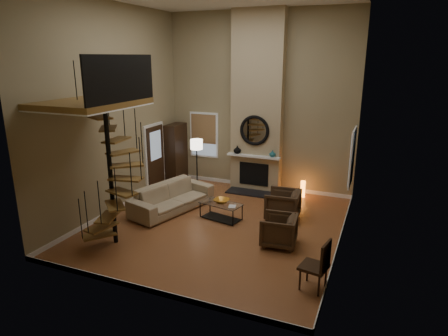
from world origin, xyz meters
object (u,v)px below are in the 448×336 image
at_px(coffee_table, 221,209).
at_px(side_chair, 319,264).
at_px(armchair_far, 282,231).
at_px(floor_lamp, 197,149).
at_px(hutch, 176,154).
at_px(armchair_near, 286,205).
at_px(sofa, 172,197).
at_px(accent_lamp, 303,189).

distance_m(coffee_table, side_chair, 3.71).
bearing_deg(side_chair, armchair_far, 125.38).
bearing_deg(coffee_table, side_chair, -38.49).
bearing_deg(floor_lamp, hutch, 145.32).
distance_m(armchair_near, side_chair, 3.35).
xyz_separation_m(coffee_table, side_chair, (2.90, -2.31, 0.24)).
relative_size(hutch, sofa, 0.83).
xyz_separation_m(floor_lamp, side_chair, (4.42, -3.98, -0.89)).
height_order(sofa, accent_lamp, sofa).
bearing_deg(sofa, armchair_far, -88.76).
bearing_deg(armchair_far, side_chair, 29.64).
bearing_deg(coffee_table, armchair_far, -24.09).
bearing_deg(accent_lamp, floor_lamp, -164.92).
distance_m(hutch, armchair_far, 5.66).
xyz_separation_m(sofa, floor_lamp, (-0.02, 1.62, 1.02)).
height_order(hutch, floor_lamp, hutch).
bearing_deg(armchair_far, accent_lamp, 177.83).
relative_size(armchair_near, accent_lamp, 1.70).
bearing_deg(armchair_near, armchair_far, 7.27).
bearing_deg(hutch, side_chair, -40.60).
bearing_deg(sofa, hutch, 42.33).
xyz_separation_m(hutch, armchair_near, (4.24, -1.74, -0.60)).
height_order(coffee_table, side_chair, side_chair).
relative_size(sofa, coffee_table, 2.09).
xyz_separation_m(armchair_far, accent_lamp, (-0.21, 3.35, -0.10)).
xyz_separation_m(accent_lamp, side_chair, (1.26, -4.83, 0.28)).
bearing_deg(hutch, floor_lamp, -34.68).
bearing_deg(accent_lamp, sofa, -141.83).
bearing_deg(sofa, floor_lamp, 16.83).
bearing_deg(sofa, side_chair, -102.19).
relative_size(coffee_table, side_chair, 1.19).
distance_m(floor_lamp, side_chair, 6.01).
xyz_separation_m(hutch, armchair_far, (4.55, -3.32, -0.60)).
bearing_deg(armchair_near, side_chair, 20.29).
distance_m(hutch, side_chair, 7.38).
height_order(sofa, coffee_table, sofa).
xyz_separation_m(floor_lamp, accent_lamp, (3.16, 0.85, -1.16)).
distance_m(hutch, floor_lamp, 1.51).
bearing_deg(coffee_table, accent_lamp, 57.03).
bearing_deg(armchair_far, coffee_table, -119.83).
xyz_separation_m(sofa, armchair_near, (3.05, 0.69, -0.04)).
bearing_deg(armchair_far, floor_lamp, -132.34).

